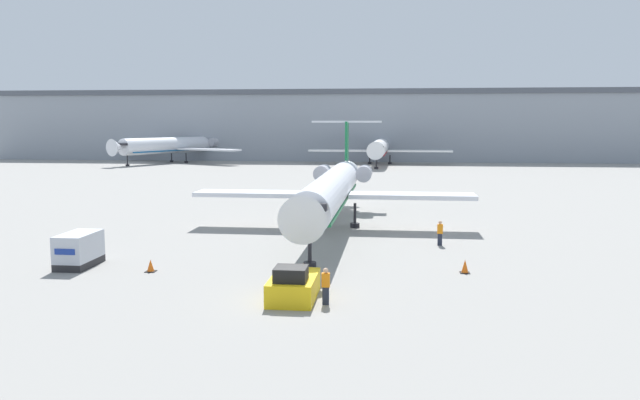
{
  "coord_description": "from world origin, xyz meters",
  "views": [
    {
      "loc": [
        4.8,
        -30.13,
        8.96
      ],
      "look_at": [
        0.0,
        13.21,
        3.51
      ],
      "focal_mm": 35.0,
      "sensor_mm": 36.0,
      "label": 1
    }
  ],
  "objects_px": {
    "worker_by_wing": "(440,232)",
    "airplane_parked_far_right": "(380,147)",
    "airplane_parked_far_left": "(175,145)",
    "airplane_main": "(333,188)",
    "pushback_tug": "(294,285)",
    "luggage_cart": "(79,250)",
    "traffic_cone_right": "(465,267)",
    "traffic_cone_left": "(151,266)",
    "worker_near_tug": "(326,285)"
  },
  "relations": [
    {
      "from": "pushback_tug",
      "to": "airplane_main",
      "type": "bearing_deg",
      "value": 89.74
    },
    {
      "from": "airplane_main",
      "to": "pushback_tug",
      "type": "height_order",
      "value": "airplane_main"
    },
    {
      "from": "luggage_cart",
      "to": "worker_near_tug",
      "type": "relative_size",
      "value": 1.84
    },
    {
      "from": "airplane_main",
      "to": "airplane_parked_far_left",
      "type": "xyz_separation_m",
      "value": [
        -42.64,
        82.82,
        0.41
      ]
    },
    {
      "from": "airplane_parked_far_left",
      "to": "worker_by_wing",
      "type": "bearing_deg",
      "value": -60.14
    },
    {
      "from": "worker_by_wing",
      "to": "traffic_cone_left",
      "type": "bearing_deg",
      "value": -150.64
    },
    {
      "from": "airplane_parked_far_left",
      "to": "traffic_cone_right",
      "type": "bearing_deg",
      "value": -61.93
    },
    {
      "from": "luggage_cart",
      "to": "traffic_cone_left",
      "type": "distance_m",
      "value": 5.08
    },
    {
      "from": "worker_near_tug",
      "to": "traffic_cone_left",
      "type": "distance_m",
      "value": 12.53
    },
    {
      "from": "traffic_cone_right",
      "to": "airplane_main",
      "type": "bearing_deg",
      "value": 122.57
    },
    {
      "from": "traffic_cone_right",
      "to": "airplane_parked_far_left",
      "type": "height_order",
      "value": "airplane_parked_far_left"
    },
    {
      "from": "worker_by_wing",
      "to": "airplane_parked_far_right",
      "type": "xyz_separation_m",
      "value": [
        -5.77,
        88.27,
        2.67
      ]
    },
    {
      "from": "pushback_tug",
      "to": "luggage_cart",
      "type": "distance_m",
      "value": 15.48
    },
    {
      "from": "pushback_tug",
      "to": "traffic_cone_left",
      "type": "height_order",
      "value": "pushback_tug"
    },
    {
      "from": "airplane_main",
      "to": "worker_near_tug",
      "type": "height_order",
      "value": "airplane_main"
    },
    {
      "from": "luggage_cart",
      "to": "traffic_cone_right",
      "type": "distance_m",
      "value": 23.8
    },
    {
      "from": "luggage_cart",
      "to": "airplane_parked_far_left",
      "type": "relative_size",
      "value": 0.1
    },
    {
      "from": "airplane_main",
      "to": "airplane_parked_far_left",
      "type": "distance_m",
      "value": 93.16
    },
    {
      "from": "pushback_tug",
      "to": "airplane_parked_far_right",
      "type": "xyz_separation_m",
      "value": [
        2.76,
        103.16,
        2.95
      ]
    },
    {
      "from": "worker_near_tug",
      "to": "airplane_parked_far_right",
      "type": "height_order",
      "value": "airplane_parked_far_right"
    },
    {
      "from": "airplane_parked_far_right",
      "to": "pushback_tug",
      "type": "bearing_deg",
      "value": -91.53
    },
    {
      "from": "pushback_tug",
      "to": "airplane_parked_far_right",
      "type": "height_order",
      "value": "airplane_parked_far_right"
    },
    {
      "from": "worker_by_wing",
      "to": "traffic_cone_left",
      "type": "relative_size",
      "value": 2.43
    },
    {
      "from": "traffic_cone_right",
      "to": "airplane_parked_far_left",
      "type": "xyz_separation_m",
      "value": [
        -51.9,
        97.32,
        3.52
      ]
    },
    {
      "from": "airplane_main",
      "to": "luggage_cart",
      "type": "height_order",
      "value": "airplane_main"
    },
    {
      "from": "pushback_tug",
      "to": "worker_by_wing",
      "type": "relative_size",
      "value": 2.3
    },
    {
      "from": "pushback_tug",
      "to": "worker_near_tug",
      "type": "distance_m",
      "value": 1.95
    },
    {
      "from": "airplane_parked_far_right",
      "to": "worker_near_tug",
      "type": "bearing_deg",
      "value": -90.57
    },
    {
      "from": "luggage_cart",
      "to": "airplane_parked_far_left",
      "type": "xyz_separation_m",
      "value": [
        -28.13,
        98.22,
        2.85
      ]
    },
    {
      "from": "airplane_main",
      "to": "traffic_cone_left",
      "type": "xyz_separation_m",
      "value": [
        -9.55,
        -16.25,
        -3.15
      ]
    },
    {
      "from": "luggage_cart",
      "to": "worker_near_tug",
      "type": "bearing_deg",
      "value": -21.81
    },
    {
      "from": "airplane_main",
      "to": "pushback_tug",
      "type": "xyz_separation_m",
      "value": [
        -0.09,
        -21.02,
        -2.81
      ]
    },
    {
      "from": "airplane_parked_far_left",
      "to": "airplane_parked_far_right",
      "type": "height_order",
      "value": "airplane_parked_far_left"
    },
    {
      "from": "worker_near_tug",
      "to": "worker_by_wing",
      "type": "bearing_deg",
      "value": 66.62
    },
    {
      "from": "worker_by_wing",
      "to": "airplane_parked_far_left",
      "type": "relative_size",
      "value": 0.06
    },
    {
      "from": "luggage_cart",
      "to": "worker_near_tug",
      "type": "height_order",
      "value": "luggage_cart"
    },
    {
      "from": "traffic_cone_left",
      "to": "traffic_cone_right",
      "type": "distance_m",
      "value": 18.9
    },
    {
      "from": "worker_by_wing",
      "to": "airplane_parked_far_right",
      "type": "height_order",
      "value": "airplane_parked_far_right"
    },
    {
      "from": "worker_by_wing",
      "to": "airplane_parked_far_right",
      "type": "distance_m",
      "value": 88.5
    },
    {
      "from": "airplane_main",
      "to": "worker_by_wing",
      "type": "relative_size",
      "value": 18.57
    },
    {
      "from": "traffic_cone_left",
      "to": "airplane_parked_far_left",
      "type": "distance_m",
      "value": 104.52
    },
    {
      "from": "airplane_parked_far_right",
      "to": "traffic_cone_right",
      "type": "bearing_deg",
      "value": -86.1
    },
    {
      "from": "worker_near_tug",
      "to": "airplane_parked_far_left",
      "type": "distance_m",
      "value": 113.7
    },
    {
      "from": "airplane_main",
      "to": "airplane_parked_far_right",
      "type": "bearing_deg",
      "value": 88.14
    },
    {
      "from": "airplane_main",
      "to": "traffic_cone_left",
      "type": "height_order",
      "value": "airplane_main"
    },
    {
      "from": "worker_by_wing",
      "to": "pushback_tug",
      "type": "bearing_deg",
      "value": -119.83
    },
    {
      "from": "worker_by_wing",
      "to": "airplane_parked_far_left",
      "type": "xyz_separation_m",
      "value": [
        -51.08,
        88.96,
        2.94
      ]
    },
    {
      "from": "pushback_tug",
      "to": "traffic_cone_right",
      "type": "relative_size",
      "value": 5.1
    },
    {
      "from": "worker_near_tug",
      "to": "airplane_parked_far_right",
      "type": "bearing_deg",
      "value": 89.43
    },
    {
      "from": "airplane_main",
      "to": "luggage_cart",
      "type": "xyz_separation_m",
      "value": [
        -14.51,
        -15.4,
        -2.45
      ]
    }
  ]
}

